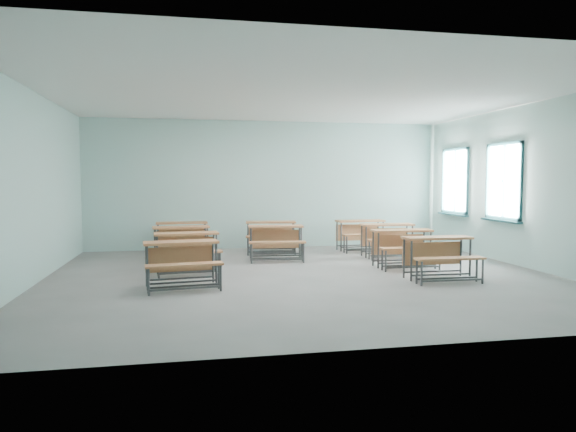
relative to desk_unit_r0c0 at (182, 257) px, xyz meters
name	(u,v)px	position (x,y,z in m)	size (l,w,h in m)	color
room	(307,187)	(2.19, 0.61, 1.10)	(9.04, 8.04, 3.24)	gray
desk_unit_r0c0	(182,257)	(0.00, 0.00, 0.00)	(1.26, 0.92, 0.74)	#A6653C
desk_unit_r0c2	(440,251)	(4.36, -0.18, 0.00)	(1.19, 0.81, 0.74)	#A6653C
desk_unit_r1c0	(187,246)	(0.08, 1.37, 0.00)	(1.25, 0.91, 0.74)	#A6653C
desk_unit_r1c2	(404,242)	(4.27, 1.14, 0.00)	(1.20, 0.82, 0.74)	#A6653C
desk_unit_r2c0	(182,238)	(-0.04, 2.72, 0.00)	(1.25, 0.90, 0.74)	#A6653C
desk_unit_r2c1	(276,237)	(1.95, 2.53, 0.00)	(1.25, 0.90, 0.74)	#A6653C
desk_unit_r2c2	(389,235)	(4.50, 2.47, 0.00)	(1.20, 0.82, 0.74)	#A6653C
desk_unit_r3c0	(182,233)	(-0.05, 3.86, 0.00)	(1.21, 0.84, 0.74)	#A6653C
desk_unit_r3c1	(271,232)	(2.02, 3.65, 0.00)	(1.27, 0.93, 0.74)	#A6653C
desk_unit_r3c2	(362,230)	(4.25, 3.59, 0.00)	(1.21, 0.83, 0.74)	#A6653C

